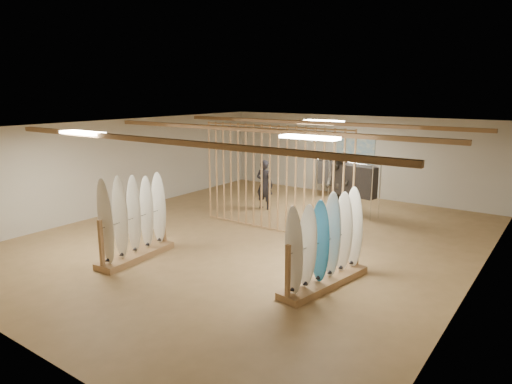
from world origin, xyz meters
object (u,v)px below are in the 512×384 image
Objects in this scene: rack_right at (325,255)px; shopper_a at (265,181)px; clothing_rack_b at (354,181)px; shopper_b at (338,180)px; clothing_rack_a at (336,172)px; rack_left at (135,231)px.

rack_right reaches higher than shopper_a.
clothing_rack_b is 2.73m from shopper_a.
rack_right is 1.10× the size of shopper_b.
shopper_b is (0.96, -1.81, 0.14)m from clothing_rack_a.
rack_left is 5.25m from shopper_a.
rack_left is 1.13× the size of shopper_a.
shopper_b is at bearing -160.13° from shopper_a.
shopper_b reaches higher than clothing_rack_b.
shopper_a reaches higher than clothing_rack_b.
rack_left is at bearing -119.93° from clothing_rack_a.
rack_left is 1.23× the size of clothing_rack_b.
shopper_b is at bearing -85.00° from clothing_rack_a.
shopper_b reaches higher than shopper_a.
rack_left is 4.22m from rack_right.
clothing_rack_b is (1.43, -1.76, 0.16)m from clothing_rack_a.
rack_left is at bearing -100.22° from clothing_rack_b.
shopper_b reaches higher than rack_right.
shopper_b is (1.94, 6.11, 0.40)m from rack_left.
rack_left is 6.42m from shopper_b.
shopper_a is 2.26m from shopper_b.
rack_right is 5.89m from shopper_a.
rack_left is 6.64m from clothing_rack_b.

